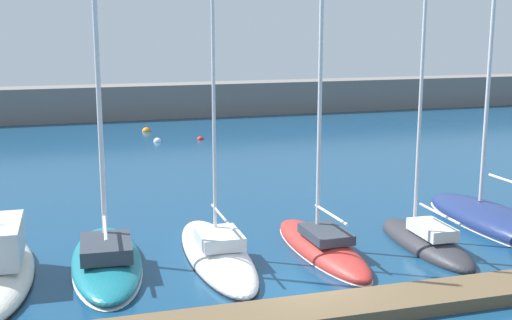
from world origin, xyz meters
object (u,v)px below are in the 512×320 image
Objects in this scene: mooring_buoy_orange at (146,132)px; mooring_buoy_white at (157,142)px; sailboat_charcoal_fifth at (426,241)px; mooring_buoy_red at (200,140)px; sailboat_white_third at (217,252)px; sailboat_red_fourth at (322,245)px; sailboat_navy_sixth at (497,220)px; sailboat_teal_second at (106,257)px.

mooring_buoy_orange is 4.86m from mooring_buoy_white.
mooring_buoy_red is at bearing 8.18° from sailboat_charcoal_fifth.
sailboat_white_third is at bearing 84.09° from sailboat_charcoal_fifth.
sailboat_navy_sixth reaches higher than sailboat_red_fourth.
mooring_buoy_orange is at bearing 123.89° from mooring_buoy_red.
sailboat_charcoal_fifth reaches higher than mooring_buoy_white.
sailboat_teal_second is 4.00m from sailboat_white_third.
mooring_buoy_orange is (-2.50, 30.95, -0.28)m from sailboat_red_fourth.
sailboat_navy_sixth is at bearing -86.56° from sailboat_red_fourth.
mooring_buoy_orange is (-6.61, 31.53, -0.26)m from sailboat_charcoal_fifth.
mooring_buoy_red is 0.90× the size of mooring_buoy_white.
mooring_buoy_white is (-6.46, 26.68, -0.26)m from sailboat_charcoal_fifth.
mooring_buoy_red is at bearing -16.14° from sailboat_teal_second.
sailboat_charcoal_fifth is (4.11, -0.58, -0.03)m from sailboat_red_fourth.
sailboat_navy_sixth is 26.29m from mooring_buoy_red.
sailboat_navy_sixth is at bearing -70.17° from mooring_buoy_orange.
sailboat_charcoal_fifth is (8.11, -1.00, -0.02)m from sailboat_white_third.
mooring_buoy_white is (1.65, 25.67, -0.28)m from sailboat_white_third.
sailboat_white_third is 1.40× the size of sailboat_red_fourth.
mooring_buoy_red is 5.97m from mooring_buoy_orange.
sailboat_teal_second is 8.02m from sailboat_red_fourth.
sailboat_teal_second reaches higher than mooring_buoy_orange.
sailboat_red_fourth reaches higher than mooring_buoy_orange.
sailboat_white_third reaches higher than sailboat_charcoal_fifth.
sailboat_teal_second reaches higher than sailboat_charcoal_fifth.
mooring_buoy_white is (-3.18, 0.10, 0.00)m from mooring_buoy_red.
mooring_buoy_orange is at bearing 2.53° from sailboat_red_fourth.
sailboat_teal_second is 0.78× the size of sailboat_navy_sixth.
sailboat_red_fourth is 18.06× the size of mooring_buoy_orange.
sailboat_red_fourth is 0.70× the size of sailboat_navy_sixth.
mooring_buoy_orange is 1.21× the size of mooring_buoy_white.
mooring_buoy_white is at bearing -88.27° from mooring_buoy_orange.
sailboat_red_fourth is 31.06m from mooring_buoy_orange.
sailboat_red_fourth is at bearing -95.48° from sailboat_white_third.
mooring_buoy_red is 0.74× the size of mooring_buoy_orange.
sailboat_red_fourth is at bearing -84.84° from mooring_buoy_white.
sailboat_red_fourth is 1.07× the size of sailboat_charcoal_fifth.
sailboat_charcoal_fifth is 20.57× the size of mooring_buoy_white.
mooring_buoy_orange is at bearing 18.35° from sailboat_navy_sixth.
sailboat_charcoal_fifth is at bearing -96.51° from sailboat_white_third.
sailboat_charcoal_fifth is 4.48m from sailboat_navy_sixth.
sailboat_charcoal_fifth reaches higher than mooring_buoy_red.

